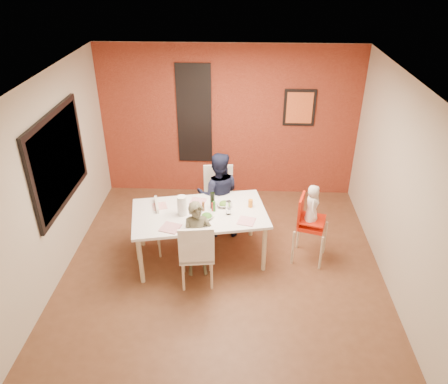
{
  "coord_description": "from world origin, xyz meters",
  "views": [
    {
      "loc": [
        0.23,
        -5.0,
        4.04
      ],
      "look_at": [
        0.0,
        0.3,
        1.05
      ],
      "focal_mm": 35.0,
      "sensor_mm": 36.0,
      "label": 1
    }
  ],
  "objects_px": {
    "paper_towel_roll": "(182,206)",
    "toddler": "(312,205)",
    "child_near": "(198,240)",
    "chair_far": "(219,193)",
    "chair_left": "(151,225)",
    "high_chair": "(308,222)",
    "dining_table": "(200,216)",
    "child_far": "(218,194)",
    "wine_bottle": "(212,200)",
    "chair_near": "(197,252)"
  },
  "relations": [
    {
      "from": "child_near",
      "to": "high_chair",
      "type": "bearing_deg",
      "value": 4.99
    },
    {
      "from": "child_far",
      "to": "wine_bottle",
      "type": "xyz_separation_m",
      "value": [
        -0.05,
        -0.55,
        0.21
      ]
    },
    {
      "from": "child_far",
      "to": "paper_towel_roll",
      "type": "xyz_separation_m",
      "value": [
        -0.46,
        -0.74,
        0.23
      ]
    },
    {
      "from": "dining_table",
      "to": "child_far",
      "type": "height_order",
      "value": "child_far"
    },
    {
      "from": "dining_table",
      "to": "paper_towel_roll",
      "type": "bearing_deg",
      "value": -163.76
    },
    {
      "from": "dining_table",
      "to": "child_far",
      "type": "xyz_separation_m",
      "value": [
        0.23,
        0.67,
        -0.02
      ]
    },
    {
      "from": "chair_left",
      "to": "child_far",
      "type": "height_order",
      "value": "child_far"
    },
    {
      "from": "chair_left",
      "to": "child_near",
      "type": "distance_m",
      "value": 0.87
    },
    {
      "from": "chair_far",
      "to": "chair_left",
      "type": "xyz_separation_m",
      "value": [
        -0.94,
        -0.82,
        -0.09
      ]
    },
    {
      "from": "child_near",
      "to": "chair_far",
      "type": "bearing_deg",
      "value": 70.19
    },
    {
      "from": "paper_towel_roll",
      "to": "child_near",
      "type": "bearing_deg",
      "value": -51.6
    },
    {
      "from": "paper_towel_roll",
      "to": "toddler",
      "type": "bearing_deg",
      "value": 3.47
    },
    {
      "from": "paper_towel_roll",
      "to": "high_chair",
      "type": "bearing_deg",
      "value": 3.96
    },
    {
      "from": "toddler",
      "to": "chair_left",
      "type": "bearing_deg",
      "value": 93.63
    },
    {
      "from": "chair_near",
      "to": "chair_left",
      "type": "xyz_separation_m",
      "value": [
        -0.74,
        0.71,
        -0.08
      ]
    },
    {
      "from": "wine_bottle",
      "to": "toddler",
      "type": "bearing_deg",
      "value": -3.5
    },
    {
      "from": "child_near",
      "to": "paper_towel_roll",
      "type": "height_order",
      "value": "child_near"
    },
    {
      "from": "wine_bottle",
      "to": "paper_towel_roll",
      "type": "bearing_deg",
      "value": -154.61
    },
    {
      "from": "wine_bottle",
      "to": "chair_near",
      "type": "bearing_deg",
      "value": -102.42
    },
    {
      "from": "high_chair",
      "to": "child_far",
      "type": "xyz_separation_m",
      "value": [
        -1.32,
        0.62,
        0.08
      ]
    },
    {
      "from": "dining_table",
      "to": "child_near",
      "type": "relative_size",
      "value": 1.79
    },
    {
      "from": "chair_near",
      "to": "toddler",
      "type": "xyz_separation_m",
      "value": [
        1.56,
        0.65,
        0.36
      ]
    },
    {
      "from": "chair_near",
      "to": "child_far",
      "type": "xyz_separation_m",
      "value": [
        0.21,
        1.28,
        0.14
      ]
    },
    {
      "from": "chair_far",
      "to": "child_far",
      "type": "distance_m",
      "value": 0.28
    },
    {
      "from": "chair_near",
      "to": "wine_bottle",
      "type": "height_order",
      "value": "wine_bottle"
    },
    {
      "from": "dining_table",
      "to": "chair_far",
      "type": "bearing_deg",
      "value": 76.64
    },
    {
      "from": "chair_near",
      "to": "chair_far",
      "type": "bearing_deg",
      "value": -104.61
    },
    {
      "from": "chair_near",
      "to": "toddler",
      "type": "height_order",
      "value": "toddler"
    },
    {
      "from": "chair_far",
      "to": "wine_bottle",
      "type": "relative_size",
      "value": 4.09
    },
    {
      "from": "dining_table",
      "to": "chair_far",
      "type": "relative_size",
      "value": 2.01
    },
    {
      "from": "chair_near",
      "to": "paper_towel_roll",
      "type": "xyz_separation_m",
      "value": [
        -0.25,
        0.55,
        0.37
      ]
    },
    {
      "from": "dining_table",
      "to": "toddler",
      "type": "relative_size",
      "value": 3.32
    },
    {
      "from": "chair_far",
      "to": "paper_towel_roll",
      "type": "xyz_separation_m",
      "value": [
        -0.45,
        -0.99,
        0.36
      ]
    },
    {
      "from": "child_near",
      "to": "toddler",
      "type": "bearing_deg",
      "value": 4.28
    },
    {
      "from": "chair_left",
      "to": "paper_towel_roll",
      "type": "bearing_deg",
      "value": 56.31
    },
    {
      "from": "dining_table",
      "to": "child_near",
      "type": "xyz_separation_m",
      "value": [
        0.0,
        -0.37,
        -0.14
      ]
    },
    {
      "from": "high_chair",
      "to": "child_far",
      "type": "relative_size",
      "value": 0.74
    },
    {
      "from": "child_near",
      "to": "child_far",
      "type": "relative_size",
      "value": 0.82
    },
    {
      "from": "child_far",
      "to": "child_near",
      "type": "bearing_deg",
      "value": 74.93
    },
    {
      "from": "chair_near",
      "to": "wine_bottle",
      "type": "distance_m",
      "value": 0.83
    },
    {
      "from": "chair_near",
      "to": "toddler",
      "type": "relative_size",
      "value": 1.62
    },
    {
      "from": "chair_far",
      "to": "high_chair",
      "type": "bearing_deg",
      "value": -38.76
    },
    {
      "from": "child_far",
      "to": "paper_towel_roll",
      "type": "relative_size",
      "value": 4.8
    },
    {
      "from": "chair_left",
      "to": "paper_towel_roll",
      "type": "relative_size",
      "value": 2.95
    },
    {
      "from": "chair_near",
      "to": "child_far",
      "type": "distance_m",
      "value": 1.31
    },
    {
      "from": "toddler",
      "to": "wine_bottle",
      "type": "height_order",
      "value": "toddler"
    },
    {
      "from": "chair_near",
      "to": "child_far",
      "type": "height_order",
      "value": "child_far"
    },
    {
      "from": "dining_table",
      "to": "paper_towel_roll",
      "type": "distance_m",
      "value": 0.32
    },
    {
      "from": "toddler",
      "to": "wine_bottle",
      "type": "relative_size",
      "value": 2.47
    },
    {
      "from": "toddler",
      "to": "paper_towel_roll",
      "type": "distance_m",
      "value": 1.81
    }
  ]
}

